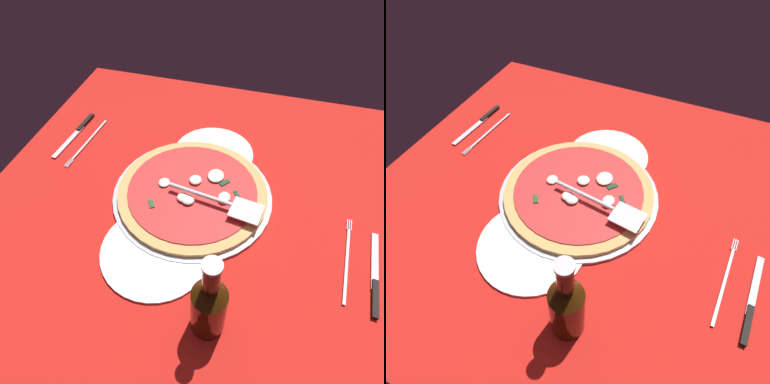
% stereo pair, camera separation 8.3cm
% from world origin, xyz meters
% --- Properties ---
extents(ground_plane, '(1.03, 1.03, 0.01)m').
position_xyz_m(ground_plane, '(0.00, 0.00, -0.00)').
color(ground_plane, red).
extents(checker_pattern, '(1.03, 1.03, 0.00)m').
position_xyz_m(checker_pattern, '(0.00, 0.00, 0.00)').
color(checker_pattern, white).
rests_on(checker_pattern, ground_plane).
extents(pizza_pan, '(0.39, 0.39, 0.01)m').
position_xyz_m(pizza_pan, '(0.00, 0.00, 0.01)').
color(pizza_pan, silver).
rests_on(pizza_pan, ground_plane).
extents(dinner_plate_left, '(0.22, 0.22, 0.01)m').
position_xyz_m(dinner_plate_left, '(-0.17, 0.02, 0.01)').
color(dinner_plate_left, white).
rests_on(dinner_plate_left, ground_plane).
extents(dinner_plate_right, '(0.24, 0.24, 0.01)m').
position_xyz_m(dinner_plate_right, '(0.18, -0.03, 0.01)').
color(dinner_plate_right, white).
rests_on(dinner_plate_right, ground_plane).
extents(pizza, '(0.37, 0.37, 0.03)m').
position_xyz_m(pizza, '(0.00, 0.00, 0.02)').
color(pizza, tan).
rests_on(pizza, pizza_pan).
extents(pizza_server, '(0.07, 0.23, 0.01)m').
position_xyz_m(pizza_server, '(0.03, 0.08, 0.04)').
color(pizza_server, silver).
rests_on(pizza_server, pizza).
extents(place_setting_near, '(0.23, 0.13, 0.01)m').
position_xyz_m(place_setting_near, '(-0.13, -0.37, 0.00)').
color(place_setting_near, white).
rests_on(place_setting_near, ground_plane).
extents(place_setting_far, '(0.23, 0.14, 0.01)m').
position_xyz_m(place_setting_far, '(0.10, 0.40, 0.00)').
color(place_setting_far, white).
rests_on(place_setting_far, ground_plane).
extents(beer_bottle, '(0.06, 0.06, 0.22)m').
position_xyz_m(beer_bottle, '(0.30, 0.11, 0.09)').
color(beer_bottle, '#311906').
rests_on(beer_bottle, ground_plane).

